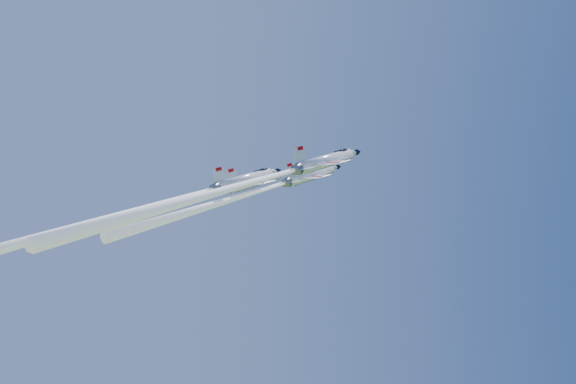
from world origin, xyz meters
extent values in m
cylinder|color=white|center=(4.44, 2.96, 98.51)|extent=(4.93, 5.20, 10.38)
cone|color=white|center=(9.43, 5.73, 100.82)|extent=(2.70, 2.69, 2.57)
cone|color=black|center=(10.59, 6.37, 101.36)|extent=(1.36, 1.36, 1.29)
cone|color=slate|center=(-0.16, 0.41, 96.37)|extent=(2.45, 2.41, 1.70)
ellipsoid|color=black|center=(7.51, 4.58, 100.57)|extent=(2.75, 2.19, 1.82)
cube|color=black|center=(6.40, 3.93, 100.28)|extent=(0.92, 0.64, 0.62)
cube|color=white|center=(3.65, 2.56, 97.92)|extent=(7.15, 8.68, 2.38)
cube|color=white|center=(5.53, 4.83, 99.23)|extent=(2.86, 2.22, 1.26)
cube|color=white|center=(6.67, 3.00, 98.97)|extent=(2.86, 2.22, 1.26)
cube|color=white|center=(0.53, 0.81, 96.60)|extent=(3.81, 4.71, 1.27)
cube|color=white|center=(0.36, 0.50, 98.02)|extent=(2.43, 1.81, 3.19)
cube|color=#B90909|center=(0.27, 0.27, 99.19)|extent=(1.05, 0.74, 0.85)
cube|color=black|center=(4.65, 3.20, 97.78)|extent=(7.31, 4.33, 3.41)
sphere|color=white|center=(-0.34, 0.31, 96.29)|extent=(0.94, 0.94, 0.83)
cone|color=white|center=(-13.20, -6.82, 90.33)|extent=(10.49, 11.49, 30.25)
cylinder|color=white|center=(-3.71, 7.82, 98.26)|extent=(5.28, 5.58, 11.13)
cone|color=white|center=(1.65, 10.78, 100.74)|extent=(2.89, 2.89, 2.76)
cone|color=black|center=(2.89, 11.47, 101.32)|extent=(1.46, 1.46, 1.38)
cone|color=slate|center=(-8.64, 5.08, 95.97)|extent=(2.63, 2.59, 1.82)
ellipsoid|color=black|center=(-0.41, 9.55, 100.46)|extent=(2.95, 2.35, 1.95)
cube|color=black|center=(-1.60, 8.85, 100.15)|extent=(0.99, 0.68, 0.66)
cube|color=white|center=(-4.55, 7.38, 97.63)|extent=(7.67, 9.31, 2.56)
cube|color=white|center=(-2.53, 9.81, 99.03)|extent=(3.07, 2.38, 1.35)
cube|color=white|center=(-1.31, 7.85, 98.75)|extent=(3.07, 2.38, 1.35)
cube|color=white|center=(-7.90, 5.50, 96.22)|extent=(4.09, 5.06, 1.36)
cube|color=white|center=(-8.08, 5.17, 97.73)|extent=(2.61, 1.94, 3.42)
cube|color=#B90909|center=(-8.18, 4.93, 98.99)|extent=(1.13, 0.79, 0.91)
cube|color=black|center=(-3.48, 8.07, 97.47)|extent=(7.83, 4.64, 3.66)
sphere|color=white|center=(-8.83, 4.97, 95.88)|extent=(1.01, 1.00, 0.90)
cone|color=white|center=(-21.97, -2.31, 89.79)|extent=(10.83, 11.85, 30.96)
cylinder|color=white|center=(3.75, -7.04, 97.95)|extent=(5.37, 5.67, 11.32)
cone|color=white|center=(9.20, -4.02, 100.47)|extent=(2.94, 2.94, 2.81)
cone|color=black|center=(10.46, -3.32, 101.06)|extent=(1.48, 1.48, 1.41)
cone|color=slate|center=(-1.27, -9.82, 95.62)|extent=(2.67, 2.63, 1.85)
ellipsoid|color=black|center=(7.11, -5.28, 100.19)|extent=(3.00, 2.39, 1.99)
cube|color=black|center=(5.89, -5.99, 99.87)|extent=(1.01, 0.69, 0.67)
cube|color=white|center=(2.90, -7.48, 97.30)|extent=(7.80, 9.47, 2.60)
cube|color=white|center=(4.95, -5.01, 98.73)|extent=(3.12, 2.42, 1.37)
cube|color=white|center=(6.19, -7.00, 98.45)|extent=(3.12, 2.42, 1.37)
cube|color=white|center=(-0.51, -9.39, 95.87)|extent=(4.16, 5.14, 1.38)
cube|color=white|center=(-0.69, -9.72, 97.41)|extent=(2.65, 1.97, 3.48)
cube|color=#B90909|center=(-0.80, -9.97, 98.69)|extent=(1.15, 0.81, 0.92)
cube|color=black|center=(3.98, -6.78, 97.15)|extent=(7.97, 4.72, 3.72)
sphere|color=white|center=(-1.46, -9.93, 95.53)|extent=(1.03, 1.02, 0.91)
cone|color=white|center=(-16.86, -18.47, 88.39)|extent=(12.33, 13.54, 36.12)
cylinder|color=white|center=(-7.35, -2.84, 95.45)|extent=(4.96, 5.24, 10.45)
cone|color=white|center=(-2.33, -0.05, 97.78)|extent=(2.72, 2.71, 2.59)
cone|color=black|center=(-1.16, 0.60, 98.32)|extent=(1.37, 1.37, 1.30)
cone|color=slate|center=(-11.99, -5.41, 93.30)|extent=(2.46, 2.43, 1.71)
ellipsoid|color=black|center=(-4.26, -1.21, 97.52)|extent=(2.77, 2.20, 1.83)
cube|color=black|center=(-5.38, -1.87, 97.23)|extent=(0.93, 0.64, 0.62)
cube|color=white|center=(-8.14, -3.24, 94.85)|extent=(7.20, 8.74, 2.40)
cube|color=white|center=(-6.25, -0.96, 96.17)|extent=(2.88, 2.24, 1.27)
cube|color=white|center=(-5.11, -2.80, 95.91)|extent=(2.88, 2.24, 1.27)
cube|color=white|center=(-11.29, -5.01, 93.53)|extent=(3.84, 4.74, 1.28)
cube|color=white|center=(-11.46, -5.32, 94.95)|extent=(2.45, 1.82, 3.21)
cube|color=#B90909|center=(-11.55, -5.55, 96.13)|extent=(1.06, 0.74, 0.85)
cube|color=black|center=(-7.14, -2.60, 94.71)|extent=(7.35, 4.36, 3.43)
sphere|color=white|center=(-12.16, -5.50, 93.22)|extent=(0.95, 0.94, 0.84)
cone|color=white|center=(-29.92, -15.35, 84.99)|extent=(13.67, 15.07, 41.35)
camera|label=1|loc=(-23.39, -92.50, 71.69)|focal=40.00mm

